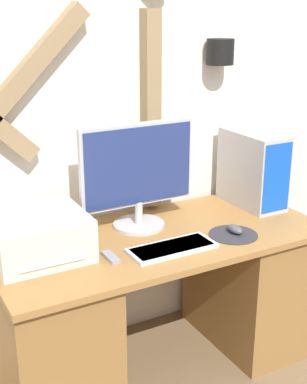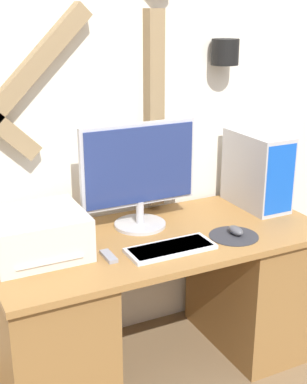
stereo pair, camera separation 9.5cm
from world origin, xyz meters
TOP-DOWN VIEW (x-y plane):
  - wall_back at (-0.00, 0.76)m, footprint 6.40×0.19m
  - desk at (0.00, 0.35)m, footprint 1.57×0.71m
  - monitor at (-0.03, 0.50)m, footprint 0.58×0.25m
  - keyboard at (-0.03, 0.19)m, footprint 0.39×0.16m
  - mousepad at (0.30, 0.20)m, footprint 0.23×0.23m
  - mouse at (0.32, 0.20)m, footprint 0.05×0.09m
  - computer_tower at (0.64, 0.49)m, footprint 0.19×0.38m
  - printer at (-0.56, 0.41)m, footprint 0.39×0.37m
  - remote_control at (-0.30, 0.24)m, footprint 0.04×0.12m

SIDE VIEW (x-z plane):
  - desk at x=0.00m, z-range 0.01..0.73m
  - mousepad at x=0.30m, z-range 0.71..0.72m
  - remote_control at x=-0.30m, z-range 0.71..0.73m
  - keyboard at x=-0.03m, z-range 0.71..0.73m
  - mouse at x=0.32m, z-range 0.72..0.76m
  - printer at x=-0.56m, z-range 0.71..0.90m
  - computer_tower at x=0.64m, z-range 0.71..1.11m
  - monitor at x=-0.03m, z-range 0.74..1.24m
  - wall_back at x=0.00m, z-range 0.00..2.70m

